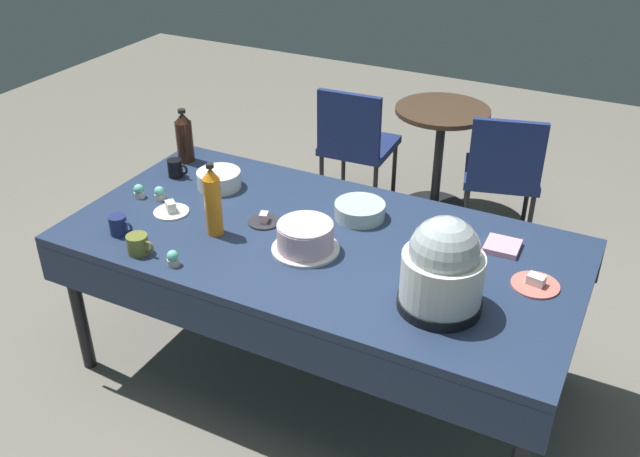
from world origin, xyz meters
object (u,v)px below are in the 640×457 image
(cupcake_mint, at_px, (173,258))
(round_cafe_table, at_px, (440,141))
(cupcake_cocoa, at_px, (139,191))
(maroon_chair_right, at_px, (503,170))
(dessert_plate_coral, at_px, (535,283))
(coffee_mug_black, at_px, (176,168))
(potluck_table, at_px, (320,251))
(cupcake_vanilla, at_px, (160,193))
(ceramic_snack_bowl, at_px, (219,179))
(dessert_plate_charcoal, at_px, (264,220))
(soda_bottle_cola, at_px, (184,137))
(dessert_plate_white, at_px, (171,210))
(dessert_plate_cream, at_px, (434,242))
(slow_cooker, at_px, (443,268))
(coffee_mug_navy, at_px, (119,225))
(coffee_mug_olive, at_px, (138,244))
(soda_bottle_orange_juice, at_px, (213,202))
(maroon_chair_left, at_px, (356,140))
(glass_salad_bowl, at_px, (360,211))
(frosted_layer_cake, at_px, (305,238))

(cupcake_mint, height_order, round_cafe_table, cupcake_mint)
(cupcake_cocoa, distance_m, maroon_chair_right, 2.14)
(dessert_plate_coral, xyz_separation_m, coffee_mug_black, (-1.81, 0.14, 0.03))
(maroon_chair_right, distance_m, round_cafe_table, 0.52)
(cupcake_cocoa, bearing_deg, coffee_mug_black, 85.71)
(potluck_table, relative_size, dessert_plate_coral, 11.81)
(coffee_mug_black, xyz_separation_m, round_cafe_table, (0.86, 1.59, -0.30))
(cupcake_vanilla, xyz_separation_m, cupcake_cocoa, (-0.10, -0.03, 0.00))
(ceramic_snack_bowl, relative_size, maroon_chair_right, 0.25)
(dessert_plate_charcoal, bearing_deg, ceramic_snack_bowl, 151.88)
(soda_bottle_cola, relative_size, maroon_chair_right, 0.33)
(cupcake_vanilla, bearing_deg, dessert_plate_white, -32.06)
(dessert_plate_white, distance_m, soda_bottle_cola, 0.57)
(dessert_plate_cream, xyz_separation_m, cupcake_vanilla, (-1.28, -0.21, 0.02))
(slow_cooker, bearing_deg, round_cafe_table, 108.03)
(dessert_plate_charcoal, relative_size, dessert_plate_white, 0.88)
(potluck_table, distance_m, dessert_plate_coral, 0.90)
(coffee_mug_black, height_order, coffee_mug_navy, coffee_mug_black)
(dessert_plate_charcoal, bearing_deg, dessert_plate_white, -164.96)
(cupcake_cocoa, xyz_separation_m, coffee_mug_olive, (0.32, -0.39, 0.01))
(dessert_plate_white, height_order, coffee_mug_navy, coffee_mug_navy)
(soda_bottle_orange_juice, height_order, round_cafe_table, soda_bottle_orange_juice)
(cupcake_mint, bearing_deg, dessert_plate_white, 128.60)
(soda_bottle_orange_juice, bearing_deg, cupcake_vanilla, 161.58)
(cupcake_vanilla, xyz_separation_m, maroon_chair_right, (1.25, 1.60, -0.29))
(coffee_mug_black, relative_size, maroon_chair_left, 0.13)
(glass_salad_bowl, bearing_deg, soda_bottle_orange_juice, -140.84)
(dessert_plate_charcoal, distance_m, soda_bottle_cola, 0.80)
(ceramic_snack_bowl, bearing_deg, coffee_mug_olive, -86.33)
(dessert_plate_cream, height_order, coffee_mug_olive, coffee_mug_olive)
(soda_bottle_cola, height_order, coffee_mug_navy, soda_bottle_cola)
(dessert_plate_charcoal, xyz_separation_m, cupcake_mint, (-0.15, -0.46, 0.02))
(potluck_table, height_order, slow_cooker, slow_cooker)
(dessert_plate_charcoal, distance_m, cupcake_mint, 0.48)
(round_cafe_table, bearing_deg, coffee_mug_navy, -108.87)
(dessert_plate_coral, relative_size, soda_bottle_cola, 0.66)
(dessert_plate_white, relative_size, cupcake_vanilla, 2.40)
(dessert_plate_coral, xyz_separation_m, soda_bottle_orange_juice, (-1.33, -0.23, 0.14))
(coffee_mug_navy, bearing_deg, cupcake_cocoa, 115.47)
(dessert_plate_coral, xyz_separation_m, maroon_chair_left, (-1.45, 1.51, -0.27))
(dessert_plate_charcoal, height_order, cupcake_vanilla, cupcake_vanilla)
(round_cafe_table, bearing_deg, cupcake_cocoa, -115.49)
(glass_salad_bowl, xyz_separation_m, coffee_mug_olive, (-0.69, -0.69, 0.01))
(dessert_plate_white, distance_m, coffee_mug_olive, 0.35)
(dessert_plate_white, xyz_separation_m, dessert_plate_coral, (1.61, 0.17, -0.00))
(frosted_layer_cake, relative_size, maroon_chair_left, 0.34)
(frosted_layer_cake, distance_m, dessert_plate_cream, 0.55)
(frosted_layer_cake, relative_size, soda_bottle_orange_juice, 0.86)
(cupcake_vanilla, height_order, maroon_chair_left, maroon_chair_left)
(soda_bottle_cola, distance_m, maroon_chair_left, 1.33)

